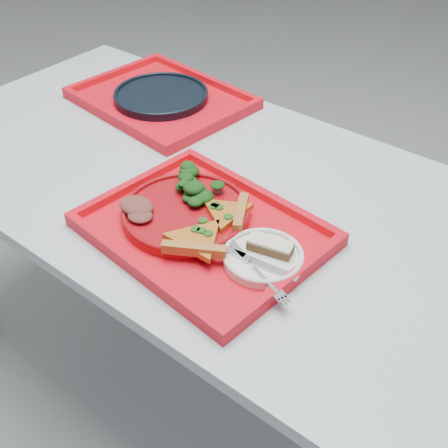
{
  "coord_description": "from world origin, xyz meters",
  "views": [
    {
      "loc": [
        0.67,
        -0.8,
        1.48
      ],
      "look_at": [
        0.14,
        -0.13,
        0.78
      ],
      "focal_mm": 45.0,
      "sensor_mm": 36.0,
      "label": 1
    }
  ],
  "objects_px": {
    "tray_far": "(161,101)",
    "dessert_bar": "(270,246)",
    "dinner_plate": "(186,214)",
    "tray_main": "(204,233)",
    "navy_plate": "(161,96)"
  },
  "relations": [
    {
      "from": "dinner_plate",
      "to": "tray_main",
      "type": "bearing_deg",
      "value": -10.3
    },
    {
      "from": "tray_far",
      "to": "dinner_plate",
      "type": "height_order",
      "value": "dinner_plate"
    },
    {
      "from": "navy_plate",
      "to": "dessert_bar",
      "type": "height_order",
      "value": "dessert_bar"
    },
    {
      "from": "navy_plate",
      "to": "dessert_bar",
      "type": "distance_m",
      "value": 0.7
    },
    {
      "from": "tray_far",
      "to": "dessert_bar",
      "type": "relative_size",
      "value": 5.0
    },
    {
      "from": "tray_far",
      "to": "navy_plate",
      "type": "bearing_deg",
      "value": 0.0
    },
    {
      "from": "tray_far",
      "to": "dinner_plate",
      "type": "distance_m",
      "value": 0.54
    },
    {
      "from": "tray_main",
      "to": "dinner_plate",
      "type": "height_order",
      "value": "dinner_plate"
    },
    {
      "from": "dinner_plate",
      "to": "dessert_bar",
      "type": "height_order",
      "value": "dessert_bar"
    },
    {
      "from": "tray_main",
      "to": "tray_far",
      "type": "bearing_deg",
      "value": 147.44
    },
    {
      "from": "tray_main",
      "to": "tray_far",
      "type": "distance_m",
      "value": 0.59
    },
    {
      "from": "tray_far",
      "to": "dessert_bar",
      "type": "height_order",
      "value": "dessert_bar"
    },
    {
      "from": "tray_main",
      "to": "dessert_bar",
      "type": "distance_m",
      "value": 0.15
    },
    {
      "from": "tray_main",
      "to": "navy_plate",
      "type": "xyz_separation_m",
      "value": [
        -0.46,
        0.36,
        0.01
      ]
    },
    {
      "from": "dinner_plate",
      "to": "dessert_bar",
      "type": "relative_size",
      "value": 2.89
    }
  ]
}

